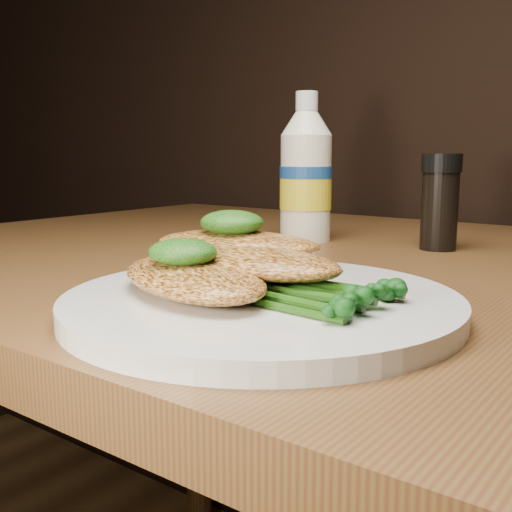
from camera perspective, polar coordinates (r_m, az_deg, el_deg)
The scene contains 9 objects.
plate at distance 0.44m, azimuth 0.52°, elevation -4.46°, with size 0.28×0.28×0.01m, color silver.
chicken_front at distance 0.44m, azimuth -5.92°, elevation -2.03°, with size 0.15×0.08×0.02m, color #D18B42.
chicken_mid at distance 0.45m, azimuth -0.22°, elevation -0.52°, with size 0.15×0.07×0.02m, color #D18B42.
chicken_back at distance 0.49m, azimuth -1.82°, elevation 1.11°, with size 0.14×0.07×0.02m, color #D18B42.
pesto_front at distance 0.43m, azimuth -6.82°, elevation 0.36°, with size 0.05×0.05×0.02m, color #073409.
pesto_back at distance 0.48m, azimuth -2.27°, elevation 3.13°, with size 0.05×0.05×0.02m, color #073409.
broccolini_bundle at distance 0.42m, azimuth 4.81°, elevation -2.74°, with size 0.14×0.11×0.02m, color #204D10, non-canonical shape.
mayo_bottle at distance 0.79m, azimuth 4.66°, elevation 8.21°, with size 0.07×0.07×0.19m, color white, non-canonical shape.
pepper_grinder at distance 0.75m, azimuth 16.72°, elevation 4.81°, with size 0.05×0.05×0.11m, color black, non-canonical shape.
Camera 1 is at (0.32, 0.46, 0.87)m, focal length 43.03 mm.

